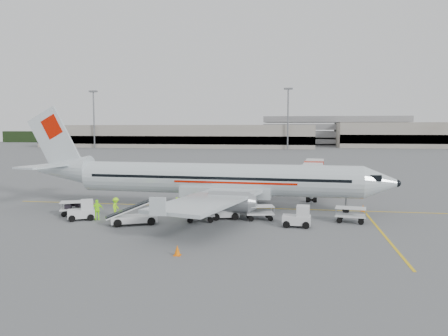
% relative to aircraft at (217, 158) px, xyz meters
% --- Properties ---
extents(ground, '(360.00, 360.00, 0.00)m').
position_rel_aircraft_xyz_m(ground, '(0.23, 0.77, -5.05)').
color(ground, '#56595B').
extents(stripe_lead, '(44.00, 0.20, 0.01)m').
position_rel_aircraft_xyz_m(stripe_lead, '(0.23, 0.77, -5.04)').
color(stripe_lead, yellow).
rests_on(stripe_lead, ground).
extents(stripe_cross, '(0.20, 20.00, 0.01)m').
position_rel_aircraft_xyz_m(stripe_cross, '(14.23, -7.23, -5.04)').
color(stripe_cross, yellow).
rests_on(stripe_cross, ground).
extents(terminal_west, '(110.00, 22.00, 9.00)m').
position_rel_aircraft_xyz_m(terminal_west, '(-39.77, 130.77, -0.55)').
color(terminal_west, gray).
rests_on(terminal_west, ground).
extents(parking_garage, '(62.00, 24.00, 14.00)m').
position_rel_aircraft_xyz_m(parking_garage, '(25.23, 160.77, 1.95)').
color(parking_garage, slate).
rests_on(parking_garage, ground).
extents(treeline, '(300.00, 3.00, 6.00)m').
position_rel_aircraft_xyz_m(treeline, '(0.23, 175.77, -2.05)').
color(treeline, black).
rests_on(treeline, ground).
extents(mast_west, '(3.20, 1.20, 22.00)m').
position_rel_aircraft_xyz_m(mast_west, '(-69.77, 118.77, 5.95)').
color(mast_west, slate).
rests_on(mast_west, ground).
extents(mast_center, '(3.20, 1.20, 22.00)m').
position_rel_aircraft_xyz_m(mast_center, '(5.23, 118.77, 5.95)').
color(mast_center, slate).
rests_on(mast_center, ground).
extents(aircraft, '(38.01, 30.48, 10.10)m').
position_rel_aircraft_xyz_m(aircraft, '(0.00, 0.00, 0.00)').
color(aircraft, silver).
rests_on(aircraft, ground).
extents(jet_bridge, '(4.03, 15.43, 4.00)m').
position_rel_aircraft_xyz_m(jet_bridge, '(9.85, 10.64, -3.05)').
color(jet_bridge, silver).
rests_on(jet_bridge, ground).
extents(belt_loader, '(5.32, 3.80, 2.71)m').
position_rel_aircraft_xyz_m(belt_loader, '(-5.63, -8.16, -3.70)').
color(belt_loader, silver).
rests_on(belt_loader, ground).
extents(tug_fore, '(2.33, 1.41, 1.75)m').
position_rel_aircraft_xyz_m(tug_fore, '(7.75, -6.92, -4.17)').
color(tug_fore, silver).
rests_on(tug_fore, ground).
extents(tug_mid, '(2.76, 2.05, 1.90)m').
position_rel_aircraft_xyz_m(tug_mid, '(1.49, -4.74, -4.10)').
color(tug_mid, silver).
rests_on(tug_mid, ground).
extents(tug_aft, '(2.60, 2.19, 1.74)m').
position_rel_aircraft_xyz_m(tug_aft, '(-10.82, -7.21, -4.18)').
color(tug_aft, silver).
rests_on(tug_aft, ground).
extents(cart_loaded_a, '(2.74, 1.95, 1.30)m').
position_rel_aircraft_xyz_m(cart_loaded_a, '(-0.40, -6.19, -4.40)').
color(cart_loaded_a, silver).
rests_on(cart_loaded_a, ground).
extents(cart_loaded_b, '(2.85, 2.26, 1.30)m').
position_rel_aircraft_xyz_m(cart_loaded_b, '(-12.38, -5.40, -4.40)').
color(cart_loaded_b, silver).
rests_on(cart_loaded_b, ground).
extents(cart_empty_a, '(2.69, 1.97, 1.26)m').
position_rel_aircraft_xyz_m(cart_empty_a, '(4.58, -4.70, -4.42)').
color(cart_empty_a, silver).
rests_on(cart_empty_a, ground).
extents(cart_empty_b, '(2.70, 1.85, 1.30)m').
position_rel_aircraft_xyz_m(cart_empty_b, '(12.29, -4.57, -4.40)').
color(cart_empty_b, silver).
rests_on(cart_empty_b, ground).
extents(cone_nose, '(0.43, 0.43, 0.69)m').
position_rel_aircraft_xyz_m(cone_nose, '(14.12, 0.73, -4.70)').
color(cone_nose, '#FF6E04').
rests_on(cone_nose, ground).
extents(cone_port, '(0.40, 0.40, 0.65)m').
position_rel_aircraft_xyz_m(cone_port, '(-4.32, 19.03, -4.73)').
color(cone_port, '#FF6E04').
rests_on(cone_port, ground).
extents(cone_stbd, '(0.43, 0.43, 0.71)m').
position_rel_aircraft_xyz_m(cone_stbd, '(0.28, -16.23, -4.70)').
color(cone_stbd, '#FF6E04').
rests_on(cone_stbd, ground).
extents(crew_a, '(0.76, 0.69, 1.75)m').
position_rel_aircraft_xyz_m(crew_a, '(-2.88, -4.49, -4.18)').
color(crew_a, '#97F314').
rests_on(crew_a, ground).
extents(crew_b, '(0.97, 0.89, 1.61)m').
position_rel_aircraft_xyz_m(crew_b, '(-3.46, -0.73, -4.24)').
color(crew_b, '#97F314').
rests_on(crew_b, ground).
extents(crew_c, '(0.72, 1.17, 1.75)m').
position_rel_aircraft_xyz_m(crew_c, '(-8.39, -5.38, -4.18)').
color(crew_c, '#97F314').
rests_on(crew_c, ground).
extents(crew_d, '(1.11, 0.92, 1.78)m').
position_rel_aircraft_xyz_m(crew_d, '(-9.45, -6.92, -4.16)').
color(crew_d, '#97F314').
rests_on(crew_d, ground).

